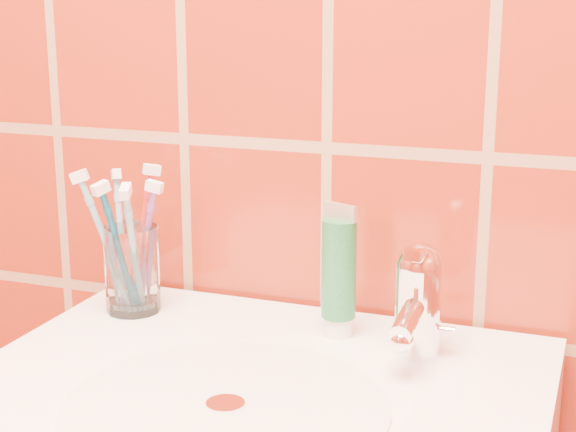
% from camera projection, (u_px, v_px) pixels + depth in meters
% --- Properties ---
extents(glass_tumbler, '(0.06, 0.06, 0.10)m').
position_uv_depth(glass_tumbler, '(132.00, 269.00, 1.03)').
color(glass_tumbler, white).
rests_on(glass_tumbler, pedestal_sink).
extents(toothpaste_tube, '(0.04, 0.04, 0.15)m').
position_uv_depth(toothpaste_tube, '(339.00, 275.00, 0.95)').
color(toothpaste_tube, white).
rests_on(toothpaste_tube, pedestal_sink).
extents(faucet, '(0.05, 0.11, 0.12)m').
position_uv_depth(faucet, '(418.00, 297.00, 0.90)').
color(faucet, white).
rests_on(faucet, pedestal_sink).
extents(toothbrush_0, '(0.06, 0.06, 0.17)m').
position_uv_depth(toothbrush_0, '(146.00, 246.00, 1.03)').
color(toothbrush_0, '#7E408A').
rests_on(toothbrush_0, glass_tumbler).
extents(toothbrush_1, '(0.08, 0.13, 0.19)m').
position_uv_depth(toothbrush_1, '(134.00, 251.00, 1.00)').
color(toothbrush_1, '#69A0BB').
rests_on(toothbrush_1, glass_tumbler).
extents(toothbrush_2, '(0.09, 0.09, 0.19)m').
position_uv_depth(toothbrush_2, '(142.00, 237.00, 1.04)').
color(toothbrush_2, '#AB2425').
rests_on(toothbrush_2, glass_tumbler).
extents(toothbrush_3, '(0.12, 0.10, 0.18)m').
position_uv_depth(toothbrush_3, '(107.00, 244.00, 1.01)').
color(toothbrush_3, '#6AA1BD').
rests_on(toothbrush_3, glass_tumbler).
extents(toothbrush_4, '(0.08, 0.11, 0.18)m').
position_uv_depth(toothbrush_4, '(120.00, 250.00, 1.00)').
color(toothbrush_4, navy).
rests_on(toothbrush_4, glass_tumbler).
extents(toothbrush_5, '(0.10, 0.11, 0.18)m').
position_uv_depth(toothbrush_5, '(121.00, 240.00, 1.04)').
color(toothbrush_5, '#70A2C8').
rests_on(toothbrush_5, glass_tumbler).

